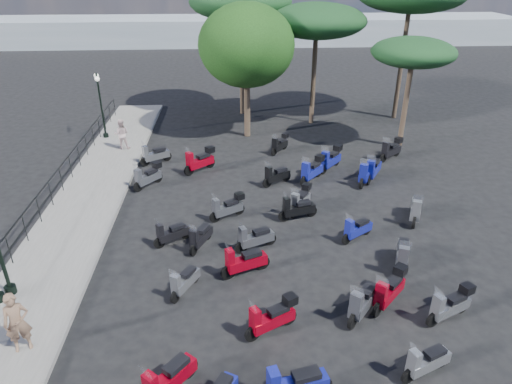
{
  "coord_description": "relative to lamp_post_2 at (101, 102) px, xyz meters",
  "views": [
    {
      "loc": [
        -0.29,
        -13.81,
        9.42
      ],
      "look_at": [
        0.68,
        2.12,
        1.2
      ],
      "focal_mm": 32.0,
      "sensor_mm": 36.0,
      "label": 1
    }
  ],
  "objects": [
    {
      "name": "scooter_21",
      "position": [
        12.88,
        -13.12,
        -1.75
      ],
      "size": [
        0.9,
        1.73,
        1.45
      ],
      "rotation": [
        0.0,
        0.0,
        2.76
      ],
      "color": "black",
      "rests_on": "ground"
    },
    {
      "name": "pine_3",
      "position": [
        16.61,
        -2.17,
        2.86
      ],
      "size": [
        4.29,
        4.29,
        5.9
      ],
      "color": "#38281E",
      "rests_on": "ground"
    },
    {
      "name": "sidewalk",
      "position": [
        0.97,
        -8.66,
        -2.18
      ],
      "size": [
        3.0,
        30.0,
        0.15
      ],
      "primitive_type": "cube",
      "color": "#64615F",
      "rests_on": "ground"
    },
    {
      "name": "scooter_8",
      "position": [
        8.21,
        -15.85,
        -1.74
      ],
      "size": [
        1.56,
        0.99,
        1.35
      ],
      "rotation": [
        0.0,
        0.0,
        2.06
      ],
      "color": "black",
      "rests_on": "ground"
    },
    {
      "name": "pedestrian_far",
      "position": [
        1.36,
        -1.84,
        -1.29
      ],
      "size": [
        0.8,
        0.62,
        1.64
      ],
      "primitive_type": "imported",
      "rotation": [
        0.0,
        0.0,
        3.14
      ],
      "color": "beige",
      "rests_on": "sidewalk"
    },
    {
      "name": "scooter_10",
      "position": [
        7.0,
        -9.44,
        -1.77
      ],
      "size": [
        1.45,
        0.96,
        1.28
      ],
      "rotation": [
        0.0,
        0.0,
        2.09
      ],
      "color": "black",
      "rests_on": "ground"
    },
    {
      "name": "scooter_16",
      "position": [
        10.01,
        -9.06,
        -1.75
      ],
      "size": [
        1.05,
        1.48,
        1.33
      ],
      "rotation": [
        0.0,
        0.0,
        2.57
      ],
      "color": "black",
      "rests_on": "ground"
    },
    {
      "name": "scooter_28",
      "position": [
        13.89,
        -6.23,
        -1.74
      ],
      "size": [
        1.12,
        1.64,
        1.49
      ],
      "rotation": [
        0.0,
        0.0,
        2.58
      ],
      "color": "black",
      "rests_on": "ground"
    },
    {
      "name": "scooter_20",
      "position": [
        13.38,
        -15.65,
        -1.75
      ],
      "size": [
        1.58,
        0.91,
        1.34
      ],
      "rotation": [
        0.0,
        0.0,
        2.0
      ],
      "color": "black",
      "rests_on": "ground"
    },
    {
      "name": "scooter_19",
      "position": [
        10.92,
        -15.36,
        -1.74
      ],
      "size": [
        1.27,
        1.49,
        1.47
      ],
      "rotation": [
        0.0,
        0.0,
        2.45
      ],
      "color": "black",
      "rests_on": "ground"
    },
    {
      "name": "railing",
      "position": [
        -0.33,
        -8.86,
        -1.36
      ],
      "size": [
        0.04,
        26.04,
        1.1
      ],
      "color": "black",
      "rests_on": "sidewalk"
    },
    {
      "name": "scooter_25",
      "position": [
        11.83,
        -14.93,
        -1.72
      ],
      "size": [
        1.37,
        1.39,
        1.41
      ],
      "rotation": [
        0.0,
        0.0,
        2.37
      ],
      "color": "black",
      "rests_on": "ground"
    },
    {
      "name": "scooter_17",
      "position": [
        9.27,
        -6.49,
        -1.81
      ],
      "size": [
        1.41,
        0.99,
        1.29
      ],
      "rotation": [
        0.0,
        0.0,
        2.15
      ],
      "color": "black",
      "rests_on": "ground"
    },
    {
      "name": "scooter_6",
      "position": [
        5.56,
        -17.79,
        -1.76
      ],
      "size": [
        1.25,
        1.44,
        1.43
      ],
      "rotation": [
        0.0,
        0.0,
        2.44
      ],
      "color": "black",
      "rests_on": "ground"
    },
    {
      "name": "scooter_2",
      "position": [
        6.01,
        -11.5,
        -1.81
      ],
      "size": [
        0.84,
        1.48,
        1.26
      ],
      "rotation": [
        0.0,
        0.0,
        2.71
      ],
      "color": "black",
      "rests_on": "ground"
    },
    {
      "name": "woman",
      "position": [
        1.56,
        -16.21,
        -1.21
      ],
      "size": [
        0.76,
        0.64,
        1.78
      ],
      "primitive_type": "imported",
      "rotation": [
        0.0,
        0.0,
        0.38
      ],
      "color": "brown",
      "rests_on": "sidewalk"
    },
    {
      "name": "broadleaf_tree",
      "position": [
        8.22,
        0.15,
        2.91
      ],
      "size": [
        5.29,
        5.29,
        7.43
      ],
      "color": "#38281E",
      "rests_on": "ground"
    },
    {
      "name": "scooter_29",
      "position": [
        15.55,
        -3.84,
        -1.74
      ],
      "size": [
        1.43,
        1.2,
        1.36
      ],
      "rotation": [
        0.0,
        0.0,
        2.24
      ],
      "color": "black",
      "rests_on": "ground"
    },
    {
      "name": "scooter_23",
      "position": [
        9.85,
        -2.55,
        -1.8
      ],
      "size": [
        1.05,
        1.29,
        1.21
      ],
      "rotation": [
        0.0,
        0.0,
        2.49
      ],
      "color": "black",
      "rests_on": "ground"
    },
    {
      "name": "scooter_4",
      "position": [
        3.38,
        -6.35,
        -1.75
      ],
      "size": [
        1.2,
        1.38,
        1.33
      ],
      "rotation": [
        0.0,
        0.0,
        2.45
      ],
      "color": "black",
      "rests_on": "ground"
    },
    {
      "name": "scooter_5",
      "position": [
        3.34,
        -3.7,
        -1.78
      ],
      "size": [
        1.5,
        1.02,
        1.36
      ],
      "rotation": [
        0.0,
        0.0,
        2.12
      ],
      "color": "black",
      "rests_on": "ground"
    },
    {
      "name": "scooter_27",
      "position": [
        14.49,
        -10.08,
        -1.75
      ],
      "size": [
        0.94,
        1.72,
        1.46
      ],
      "rotation": [
        0.0,
        0.0,
        2.72
      ],
      "color": "black",
      "rests_on": "ground"
    },
    {
      "name": "scooter_30",
      "position": [
        13.46,
        -6.61,
        -1.74
      ],
      "size": [
        1.12,
        1.64,
        1.49
      ],
      "rotation": [
        0.0,
        0.0,
        2.58
      ],
      "color": "black",
      "rests_on": "ground"
    },
    {
      "name": "scooter_31",
      "position": [
        10.99,
        -6.22,
        -1.71
      ],
      "size": [
        1.33,
        1.48,
        1.44
      ],
      "rotation": [
        0.0,
        0.0,
        2.43
      ],
      "color": "black",
      "rests_on": "ground"
    },
    {
      "name": "lamp_post_2",
      "position": [
        0.0,
        0.0,
        0.0
      ],
      "size": [
        0.5,
        1.05,
        3.69
      ],
      "rotation": [
        0.0,
        0.0,
        0.3
      ],
      "color": "black",
      "rests_on": "sidewalk"
    },
    {
      "name": "scooter_1",
      "position": [
        5.64,
        -14.0,
        -1.83
      ],
      "size": [
        0.88,
        1.37,
        1.21
      ],
      "rotation": [
        0.0,
        0.0,
        2.62
      ],
      "color": "black",
      "rests_on": "ground"
    },
    {
      "name": "scooter_9",
      "position": [
        7.97,
        -11.72,
        -1.8
      ],
      "size": [
        1.55,
        0.85,
        1.31
      ],
      "rotation": [
        0.0,
        0.0,
        1.99
      ],
      "color": "black",
      "rests_on": "ground"
    },
    {
      "name": "scooter_18",
      "position": [
        11.92,
        -17.58,
        -1.82
      ],
      "size": [
        1.49,
        0.8,
        1.26
      ],
      "rotation": [
        0.0,
        0.0,
        1.98
      ],
      "color": "black",
      "rests_on": "ground"
    },
    {
      "name": "scooter_26",
      "position": [
        11.8,
        -11.31,
        -1.82
      ],
      "size": [
        1.36,
        0.97,
        1.25
      ],
      "rotation": [
        0.0,
        0.0,
        2.16
      ],
      "color": "black",
      "rests_on": "ground"
    },
    {
      "name": "pine_2",
      "position": [
        8.06,
        4.56,
        4.75
      ],
      "size": [
        6.34,
        6.34,
        8.13
      ],
      "color": "#38281E",
      "rests_on": "ground"
    },
    {
      "name": "ground",
      "position": [
        7.47,
        -11.66,
        -2.25
      ],
      "size": [
        120.0,
        120.0,
        0.0
      ],
      "primitive_type": "plane",
      "color": "black",
      "rests_on": "ground"
    },
    {
      "name": "scooter_22",
      "position": [
        12.13,
        -4.96,
        -1.71
      ],
      "size": [
        1.33,
        1.48,
        1.44
      ],
      "rotation": [
        0.0,
        0.0,
        2.43
      ],
      "color": "black",
      "rests_on": "ground"
    },
    {
      "name": "scooter_14",
      "position": [
        7.54,
        -13.17,
        -1.77
      ],
      "size": [
        1.68,
        0.87,
        1.41
      ],
      "rotation": [
        0.0,
        0.0,
        1.96
      ],
      "color": "black",
      "rests_on": "ground"
    },
    {
      "name": "distant_hills",
      "position": [
        7.47,
        33.34,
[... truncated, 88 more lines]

